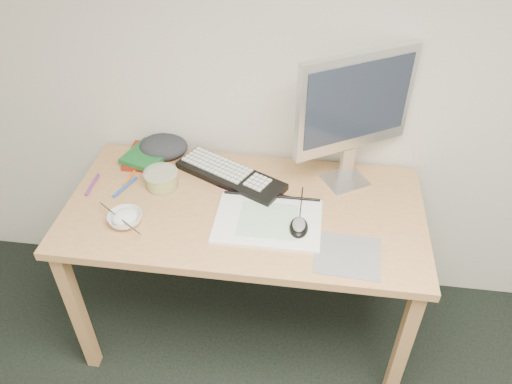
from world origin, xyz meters
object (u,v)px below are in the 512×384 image
keyboard (231,176)px  rice_bowl (125,219)px  desk (245,222)px  monitor (355,106)px  sketchpad (268,221)px

keyboard → rice_bowl: (-0.34, -0.32, 0.01)m
keyboard → desk: bearing=-36.8°
desk → monitor: (0.39, 0.22, 0.44)m
desk → rice_bowl: (-0.43, -0.15, 0.10)m
monitor → rice_bowl: size_ratio=4.39×
desk → sketchpad: sketchpad is taller
keyboard → rice_bowl: size_ratio=3.70×
desk → sketchpad: 0.16m
desk → sketchpad: (0.10, -0.08, 0.09)m
desk → keyboard: keyboard is taller
desk → keyboard: (-0.08, 0.17, 0.10)m
keyboard → monitor: size_ratio=0.84×
sketchpad → rice_bowl: 0.54m
monitor → sketchpad: bearing=-166.0°
sketchpad → monitor: size_ratio=0.71×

